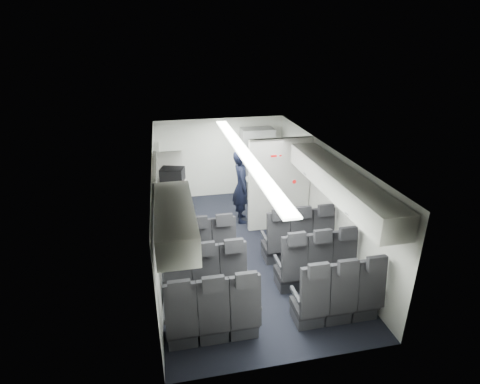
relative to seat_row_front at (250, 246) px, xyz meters
name	(u,v)px	position (x,y,z in m)	size (l,w,h in m)	color
cabin_shell	(244,201)	(0.00, 0.53, 0.72)	(3.41, 6.01, 2.16)	black
seat_row_front	(250,246)	(0.00, 0.00, 0.00)	(3.33, 0.56, 1.24)	black
seat_row_mid	(262,273)	(0.00, -0.90, 0.00)	(3.33, 0.56, 1.24)	black
seat_row_rear	(277,308)	(0.00, -1.80, 0.00)	(3.33, 0.56, 1.24)	black
overhead_bin_left_rear	(175,220)	(-1.40, -1.47, 1.46)	(0.53, 1.80, 0.40)	silver
overhead_bin_left_front_open	(168,182)	(-1.44, 0.28, 1.33)	(0.64, 1.70, 0.72)	#9E9E93
overhead_bin_right_rear	(364,203)	(1.40, -1.47, 1.46)	(0.53, 1.80, 0.40)	silver
overhead_bin_right_front	(318,165)	(1.40, 0.28, 1.46)	(0.53, 1.70, 0.40)	silver
bulkhead_partition	(279,185)	(0.98, 1.33, 0.67)	(1.40, 0.15, 2.13)	silver
galley_unit	(257,163)	(0.95, 3.25, 0.55)	(0.85, 0.52, 1.90)	#939399
boarding_door	(160,186)	(-1.64, 2.09, 0.55)	(0.12, 1.27, 1.86)	silver
flight_attendant	(242,186)	(0.23, 1.87, 0.48)	(0.64, 0.42, 1.76)	black
carry_on_bag	(172,175)	(-1.36, 0.50, 1.40)	(0.42, 0.29, 0.25)	black
papers	(250,178)	(0.42, 1.82, 0.69)	(0.20, 0.02, 0.14)	white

